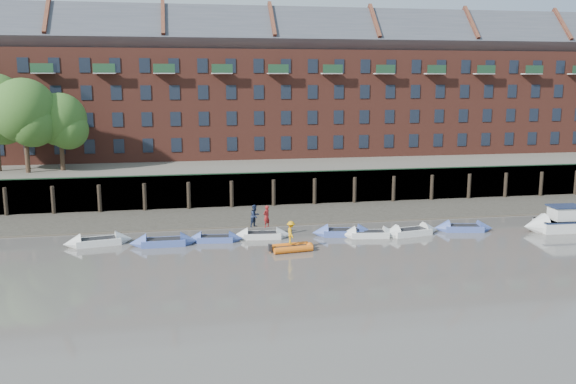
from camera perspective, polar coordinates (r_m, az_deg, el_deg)
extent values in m
plane|color=#5D5751|center=(38.16, 6.81, -7.87)|extent=(220.00, 220.00, 0.00)
cube|color=#3D382F|center=(55.00, 1.33, -2.08)|extent=(110.00, 8.00, 0.50)
cube|color=#4C4336|center=(51.76, 2.08, -2.88)|extent=(110.00, 1.60, 0.10)
cube|color=#2D2A26|center=(58.92, 0.47, 0.36)|extent=(110.00, 0.80, 3.20)
cylinder|color=black|center=(59.31, -24.91, -0.86)|extent=(0.36, 0.36, 2.60)
cylinder|color=black|center=(58.41, -21.12, -0.74)|extent=(0.36, 0.36, 2.60)
cylinder|color=black|center=(57.78, -17.23, -0.62)|extent=(0.36, 0.36, 2.60)
cylinder|color=black|center=(57.42, -13.26, -0.50)|extent=(0.36, 0.36, 2.60)
cylinder|color=black|center=(57.34, -9.27, -0.37)|extent=(0.36, 0.36, 2.60)
cylinder|color=black|center=(57.53, -5.29, -0.24)|extent=(0.36, 0.36, 2.60)
cylinder|color=black|center=(58.00, -1.35, -0.11)|extent=(0.36, 0.36, 2.60)
cylinder|color=black|center=(58.75, 2.51, 0.02)|extent=(0.36, 0.36, 2.60)
cylinder|color=black|center=(59.75, 6.25, 0.15)|extent=(0.36, 0.36, 2.60)
cylinder|color=black|center=(60.99, 9.86, 0.27)|extent=(0.36, 0.36, 2.60)
cylinder|color=black|center=(62.47, 13.31, 0.38)|extent=(0.36, 0.36, 2.60)
cylinder|color=black|center=(64.17, 16.58, 0.49)|extent=(0.36, 0.36, 2.60)
cylinder|color=black|center=(66.06, 19.68, 0.58)|extent=(0.36, 0.36, 2.60)
cylinder|color=black|center=(68.14, 22.60, 0.68)|extent=(0.36, 0.36, 2.60)
cylinder|color=black|center=(70.38, 25.34, 0.76)|extent=(0.36, 0.36, 2.60)
cube|color=#264C2D|center=(58.36, 0.53, 1.90)|extent=(110.00, 0.06, 0.10)
cube|color=#5E594D|center=(72.15, -1.54, 2.23)|extent=(110.00, 28.00, 3.20)
cube|color=brown|center=(72.44, -1.69, 8.30)|extent=(80.00, 10.00, 12.00)
cube|color=#42444C|center=(72.53, -1.72, 14.00)|extent=(80.60, 15.56, 15.56)
cube|color=black|center=(68.62, -23.05, 3.83)|extent=(1.10, 0.12, 1.50)
cube|color=black|center=(68.02, -20.58, 3.95)|extent=(1.10, 0.12, 1.50)
cube|color=black|center=(67.55, -18.07, 4.06)|extent=(1.10, 0.12, 1.50)
cube|color=black|center=(67.21, -15.53, 4.16)|extent=(1.10, 0.12, 1.50)
cube|color=black|center=(67.00, -12.97, 4.26)|extent=(1.10, 0.12, 1.50)
cube|color=black|center=(66.92, -10.40, 4.35)|extent=(1.10, 0.12, 1.50)
cube|color=black|center=(66.98, -7.83, 4.43)|extent=(1.10, 0.12, 1.50)
cube|color=black|center=(67.17, -5.26, 4.50)|extent=(1.10, 0.12, 1.50)
cube|color=black|center=(67.50, -2.72, 4.56)|extent=(1.10, 0.12, 1.50)
cube|color=black|center=(67.96, -0.20, 4.61)|extent=(1.10, 0.12, 1.50)
cube|color=black|center=(68.54, 2.28, 4.65)|extent=(1.10, 0.12, 1.50)
cube|color=black|center=(69.25, 4.71, 4.69)|extent=(1.10, 0.12, 1.50)
cube|color=black|center=(70.09, 7.09, 4.71)|extent=(1.10, 0.12, 1.50)
cube|color=black|center=(71.03, 9.41, 4.73)|extent=(1.10, 0.12, 1.50)
cube|color=black|center=(72.10, 11.66, 4.74)|extent=(1.10, 0.12, 1.50)
cube|color=black|center=(73.26, 13.85, 4.74)|extent=(1.10, 0.12, 1.50)
cube|color=black|center=(74.54, 15.96, 4.73)|extent=(1.10, 0.12, 1.50)
cube|color=black|center=(75.90, 18.00, 4.72)|extent=(1.10, 0.12, 1.50)
cube|color=black|center=(77.37, 19.97, 4.70)|extent=(1.10, 0.12, 1.50)
cube|color=black|center=(78.91, 21.86, 4.68)|extent=(1.10, 0.12, 1.50)
cube|color=black|center=(80.54, 23.67, 4.65)|extent=(1.10, 0.12, 1.50)
cube|color=black|center=(68.39, -23.22, 6.16)|extent=(1.10, 0.12, 1.50)
cube|color=black|center=(67.79, -20.73, 6.30)|extent=(1.10, 0.12, 1.50)
cube|color=black|center=(67.32, -18.21, 6.43)|extent=(1.10, 0.12, 1.50)
cube|color=black|center=(66.97, -15.65, 6.54)|extent=(1.10, 0.12, 1.50)
cube|color=black|center=(66.76, -13.07, 6.65)|extent=(1.10, 0.12, 1.50)
cube|color=black|center=(66.69, -10.48, 6.74)|extent=(1.10, 0.12, 1.50)
cube|color=black|center=(66.75, -7.89, 6.82)|extent=(1.10, 0.12, 1.50)
cube|color=black|center=(66.94, -5.30, 6.88)|extent=(1.10, 0.12, 1.50)
cube|color=black|center=(67.27, -2.74, 6.93)|extent=(1.10, 0.12, 1.50)
cube|color=black|center=(67.73, -0.20, 6.97)|extent=(1.10, 0.12, 1.50)
cube|color=black|center=(68.31, 2.29, 6.99)|extent=(1.10, 0.12, 1.50)
cube|color=black|center=(69.03, 4.74, 7.00)|extent=(1.10, 0.12, 1.50)
cube|color=black|center=(69.86, 7.14, 7.00)|extent=(1.10, 0.12, 1.50)
cube|color=black|center=(70.81, 9.47, 6.98)|extent=(1.10, 0.12, 1.50)
cube|color=black|center=(71.88, 11.74, 6.96)|extent=(1.10, 0.12, 1.50)
cube|color=black|center=(73.05, 13.94, 6.92)|extent=(1.10, 0.12, 1.50)
cube|color=black|center=(74.33, 16.07, 6.88)|extent=(1.10, 0.12, 1.50)
cube|color=black|center=(75.70, 18.12, 6.83)|extent=(1.10, 0.12, 1.50)
cube|color=black|center=(77.16, 20.10, 6.77)|extent=(1.10, 0.12, 1.50)
cube|color=black|center=(78.72, 22.00, 6.71)|extent=(1.10, 0.12, 1.50)
cube|color=black|center=(80.35, 23.82, 6.64)|extent=(1.10, 0.12, 1.50)
cube|color=black|center=(68.28, -23.39, 8.50)|extent=(1.10, 0.12, 1.50)
cube|color=black|center=(67.68, -20.89, 8.66)|extent=(1.10, 0.12, 1.50)
cube|color=black|center=(67.20, -18.34, 8.81)|extent=(1.10, 0.12, 1.50)
cube|color=black|center=(66.86, -15.77, 8.94)|extent=(1.10, 0.12, 1.50)
cube|color=black|center=(66.65, -13.17, 9.05)|extent=(1.10, 0.12, 1.50)
cube|color=black|center=(66.57, -10.56, 9.14)|extent=(1.10, 0.12, 1.50)
cube|color=black|center=(66.63, -7.95, 9.22)|extent=(1.10, 0.12, 1.50)
cube|color=black|center=(66.83, -5.34, 9.28)|extent=(1.10, 0.12, 1.50)
cube|color=black|center=(67.15, -2.76, 9.32)|extent=(1.10, 0.12, 1.50)
cube|color=black|center=(67.61, -0.20, 9.34)|extent=(1.10, 0.12, 1.50)
cube|color=black|center=(68.20, 2.31, 9.34)|extent=(1.10, 0.12, 1.50)
cube|color=black|center=(68.92, 4.78, 9.32)|extent=(1.10, 0.12, 1.50)
cube|color=black|center=(69.75, 7.19, 9.29)|extent=(1.10, 0.12, 1.50)
cube|color=black|center=(70.70, 9.54, 9.25)|extent=(1.10, 0.12, 1.50)
cube|color=black|center=(71.77, 11.83, 9.19)|extent=(1.10, 0.12, 1.50)
cube|color=black|center=(72.94, 14.04, 9.11)|extent=(1.10, 0.12, 1.50)
cube|color=black|center=(74.22, 16.18, 9.03)|extent=(1.10, 0.12, 1.50)
cube|color=black|center=(75.60, 18.24, 8.94)|extent=(1.10, 0.12, 1.50)
cube|color=black|center=(77.06, 20.23, 8.84)|extent=(1.10, 0.12, 1.50)
cube|color=black|center=(78.62, 22.14, 8.74)|extent=(1.10, 0.12, 1.50)
cube|color=black|center=(80.25, 23.97, 8.63)|extent=(1.10, 0.12, 1.50)
cube|color=black|center=(68.28, -23.56, 10.84)|extent=(1.10, 0.12, 1.50)
cube|color=black|center=(67.68, -21.04, 11.03)|extent=(1.10, 0.12, 1.50)
cube|color=black|center=(67.20, -18.48, 11.19)|extent=(1.10, 0.12, 1.50)
cube|color=black|center=(66.86, -15.89, 11.33)|extent=(1.10, 0.12, 1.50)
cube|color=black|center=(66.65, -13.27, 11.45)|extent=(1.10, 0.12, 1.50)
cube|color=black|center=(66.57, -10.64, 11.55)|extent=(1.10, 0.12, 1.50)
cube|color=black|center=(66.63, -8.01, 11.63)|extent=(1.10, 0.12, 1.50)
cube|color=black|center=(66.83, -5.38, 11.68)|extent=(1.10, 0.12, 1.50)
cube|color=black|center=(67.15, -2.78, 11.71)|extent=(1.10, 0.12, 1.50)
cube|color=black|center=(67.61, -0.21, 11.71)|extent=(1.10, 0.12, 1.50)
cube|color=black|center=(68.20, 2.33, 11.69)|extent=(1.10, 0.12, 1.50)
cube|color=black|center=(68.92, 4.82, 11.65)|extent=(1.10, 0.12, 1.50)
cube|color=black|center=(69.75, 7.25, 11.59)|extent=(1.10, 0.12, 1.50)
cube|color=black|center=(70.71, 9.61, 11.51)|extent=(1.10, 0.12, 1.50)
cube|color=black|center=(71.77, 11.91, 11.42)|extent=(1.10, 0.12, 1.50)
cube|color=black|center=(72.95, 14.14, 11.31)|extent=(1.10, 0.12, 1.50)
cube|color=black|center=(74.22, 16.29, 11.19)|extent=(1.10, 0.12, 1.50)
cube|color=black|center=(75.60, 18.37, 11.06)|extent=(1.10, 0.12, 1.50)
cube|color=black|center=(77.06, 20.36, 10.92)|extent=(1.10, 0.12, 1.50)
cube|color=black|center=(78.62, 22.28, 10.78)|extent=(1.10, 0.12, 1.50)
cube|color=black|center=(80.25, 24.12, 10.62)|extent=(1.10, 0.12, 1.50)
cylinder|color=#3A281C|center=(63.03, -23.27, 3.82)|extent=(0.44, 0.44, 4.75)
sphere|color=#376322|center=(62.77, -23.50, 7.01)|extent=(6.08, 6.08, 6.08)
cylinder|color=#3A281C|center=(63.44, -20.40, 3.71)|extent=(0.44, 0.44, 4.00)
sphere|color=#376322|center=(63.19, -20.57, 6.38)|extent=(5.12, 5.12, 5.12)
cube|color=silver|center=(46.98, -17.32, -4.44)|extent=(3.36, 1.99, 0.49)
cone|color=silver|center=(47.12, -15.09, -4.28)|extent=(1.47, 1.63, 1.42)
cone|color=silver|center=(46.91, -19.56, -4.60)|extent=(1.47, 1.63, 1.42)
cube|color=black|center=(46.92, -17.33, -4.18)|extent=(2.78, 1.54, 0.06)
cube|color=#455BA8|center=(45.63, -11.57, -4.61)|extent=(3.16, 1.45, 0.49)
cone|color=#455BA8|center=(45.63, -9.26, -4.53)|extent=(1.24, 1.43, 1.42)
cone|color=#455BA8|center=(45.70, -13.88, -4.68)|extent=(1.24, 1.43, 1.42)
cube|color=black|center=(45.57, -11.58, -4.34)|extent=(2.63, 1.09, 0.06)
cube|color=#455BA8|center=(46.09, -6.83, -4.37)|extent=(2.79, 1.51, 0.42)
cone|color=#455BA8|center=(46.02, -4.89, -4.35)|extent=(1.17, 1.32, 1.20)
cone|color=#455BA8|center=(46.21, -8.76, -4.38)|extent=(1.17, 1.32, 1.20)
cube|color=black|center=(46.04, -6.83, -4.14)|extent=(2.31, 1.16, 0.06)
cube|color=silver|center=(46.78, -2.44, -4.06)|extent=(2.95, 1.55, 0.44)
cone|color=silver|center=(46.87, -0.41, -4.02)|extent=(1.22, 1.38, 1.28)
cone|color=silver|center=(46.75, -4.47, -4.09)|extent=(1.22, 1.38, 1.28)
cube|color=black|center=(46.73, -2.44, -3.82)|extent=(2.45, 1.19, 0.06)
cube|color=#455BA8|center=(47.67, 5.17, -3.79)|extent=(3.25, 1.83, 0.48)
cone|color=#455BA8|center=(47.92, 7.30, -3.76)|extent=(1.39, 1.55, 1.39)
cone|color=#455BA8|center=(47.48, 3.01, -3.82)|extent=(1.39, 1.55, 1.39)
cube|color=black|center=(47.61, 5.17, -3.54)|extent=(2.69, 1.41, 0.06)
cube|color=silver|center=(47.48, 7.62, -3.92)|extent=(3.02, 1.65, 0.45)
cone|color=silver|center=(47.82, 9.61, -3.87)|extent=(1.27, 1.43, 1.30)
cone|color=silver|center=(47.20, 5.61, -3.96)|extent=(1.27, 1.43, 1.30)
cube|color=black|center=(47.43, 7.63, -3.68)|extent=(2.51, 1.27, 0.06)
cube|color=silver|center=(48.58, 11.38, -3.68)|extent=(3.34, 1.97, 0.49)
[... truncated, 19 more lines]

